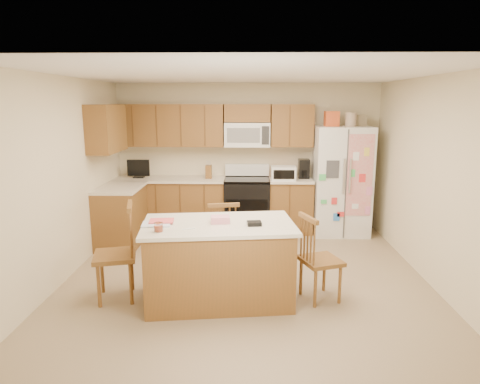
{
  "coord_description": "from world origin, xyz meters",
  "views": [
    {
      "loc": [
        0.05,
        -5.18,
        2.18
      ],
      "look_at": [
        -0.08,
        0.35,
        1.02
      ],
      "focal_mm": 32.0,
      "sensor_mm": 36.0,
      "label": 1
    }
  ],
  "objects_px": {
    "windsor_chair_back": "(222,239)",
    "windsor_chair_right": "(319,260)",
    "stove": "(247,204)",
    "island": "(219,262)",
    "windsor_chair_left": "(117,255)",
    "refrigerator": "(341,179)"
  },
  "relations": [
    {
      "from": "windsor_chair_back",
      "to": "windsor_chair_right",
      "type": "relative_size",
      "value": 0.98
    },
    {
      "from": "stove",
      "to": "windsor_chair_right",
      "type": "bearing_deg",
      "value": -72.61
    },
    {
      "from": "island",
      "to": "windsor_chair_right",
      "type": "height_order",
      "value": "island"
    },
    {
      "from": "windsor_chair_left",
      "to": "windsor_chair_back",
      "type": "height_order",
      "value": "windsor_chair_left"
    },
    {
      "from": "island",
      "to": "windsor_chair_left",
      "type": "distance_m",
      "value": 1.14
    },
    {
      "from": "refrigerator",
      "to": "windsor_chair_left",
      "type": "height_order",
      "value": "refrigerator"
    },
    {
      "from": "refrigerator",
      "to": "windsor_chair_right",
      "type": "relative_size",
      "value": 2.08
    },
    {
      "from": "stove",
      "to": "windsor_chair_left",
      "type": "distance_m",
      "value": 3.0
    },
    {
      "from": "stove",
      "to": "island",
      "type": "xyz_separation_m",
      "value": [
        -0.29,
        -2.65,
        -0.02
      ]
    },
    {
      "from": "refrigerator",
      "to": "stove",
      "type": "bearing_deg",
      "value": 177.7
    },
    {
      "from": "stove",
      "to": "island",
      "type": "bearing_deg",
      "value": -96.25
    },
    {
      "from": "windsor_chair_right",
      "to": "refrigerator",
      "type": "bearing_deg",
      "value": 73.53
    },
    {
      "from": "refrigerator",
      "to": "island",
      "type": "relative_size",
      "value": 1.18
    },
    {
      "from": "windsor_chair_right",
      "to": "stove",
      "type": "bearing_deg",
      "value": 107.39
    },
    {
      "from": "windsor_chair_right",
      "to": "windsor_chair_back",
      "type": "bearing_deg",
      "value": 147.07
    },
    {
      "from": "windsor_chair_right",
      "to": "windsor_chair_left",
      "type": "bearing_deg",
      "value": -179.38
    },
    {
      "from": "island",
      "to": "refrigerator",
      "type": "bearing_deg",
      "value": 54.31
    },
    {
      "from": "stove",
      "to": "windsor_chair_right",
      "type": "relative_size",
      "value": 1.15
    },
    {
      "from": "stove",
      "to": "windsor_chair_back",
      "type": "relative_size",
      "value": 1.17
    },
    {
      "from": "stove",
      "to": "windsor_chair_right",
      "type": "xyz_separation_m",
      "value": [
        0.82,
        -2.61,
        -0.01
      ]
    },
    {
      "from": "stove",
      "to": "refrigerator",
      "type": "distance_m",
      "value": 1.63
    },
    {
      "from": "island",
      "to": "windsor_chair_left",
      "type": "relative_size",
      "value": 1.59
    }
  ]
}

